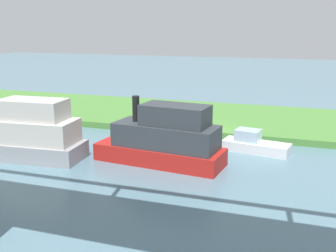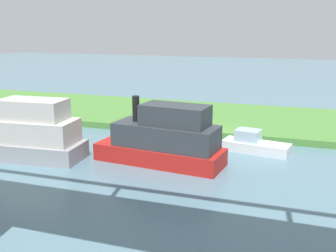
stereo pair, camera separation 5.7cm
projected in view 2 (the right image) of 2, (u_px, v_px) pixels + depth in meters
ground_plane at (203, 138)px, 30.74m from camera, size 160.00×160.00×0.00m
grassy_bank at (219, 118)px, 36.19m from camera, size 80.00×12.00×0.50m
person_on_bank at (185, 113)px, 33.71m from camera, size 0.38×0.38×1.39m
mooring_post at (186, 119)px, 32.25m from camera, size 0.20×0.20×1.08m
motorboat_red at (24, 134)px, 25.82m from camera, size 8.39×3.33×4.20m
pontoon_yellow at (163, 140)px, 24.72m from camera, size 8.22×3.51×4.08m
houseboat_blue at (254, 144)px, 27.23m from camera, size 4.62×2.30×1.47m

